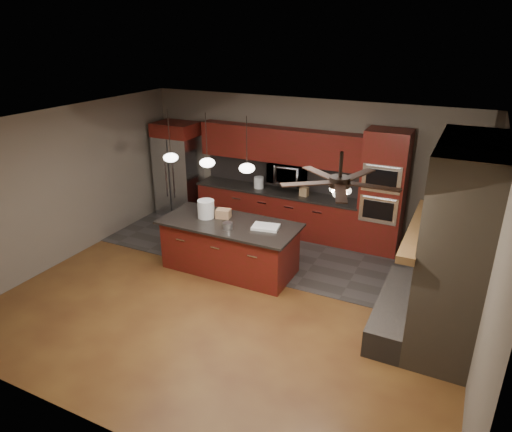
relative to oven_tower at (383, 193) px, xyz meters
The scene contains 22 objects.
ground 3.40m from the oven_tower, 122.27° to the right, with size 7.00×7.00×0.00m, color brown.
ceiling 3.57m from the oven_tower, 122.27° to the right, with size 7.00×6.00×0.02m, color white.
back_wall 1.74m from the oven_tower, 169.75° to the left, with size 7.00×0.02×2.80m, color #655C51.
right_wall 3.25m from the oven_tower, 56.24° to the right, with size 0.02×6.00×2.80m, color #655C51.
left_wall 5.86m from the oven_tower, 152.62° to the right, with size 0.02×6.00×2.80m, color #655C51.
slate_tile_patch 2.26m from the oven_tower, 152.30° to the right, with size 7.00×2.40×0.01m, color #373432.
fireplace_column 2.66m from the oven_tower, 59.73° to the right, with size 1.30×2.10×2.80m.
back_cabinetry 2.20m from the oven_tower, behind, with size 3.59×0.64×2.20m.
oven_tower is the anchor object (origin of this frame).
microwave 1.98m from the oven_tower, behind, with size 0.73×0.41×0.50m, color silver.
refrigerator 4.60m from the oven_tower, behind, with size 0.92×0.75×2.14m.
kitchen_island 3.05m from the oven_tower, 138.53° to the right, with size 2.45×1.13×0.92m.
white_bucket 3.33m from the oven_tower, 144.58° to the right, with size 0.30×0.30×0.32m, color silver.
paint_can 3.06m from the oven_tower, 133.78° to the right, with size 0.17×0.17×0.11m, color #BBBBC0.
paint_tray 2.46m from the oven_tower, 129.18° to the right, with size 0.44×0.31×0.04m, color white.
cardboard_box 3.03m from the oven_tower, 143.27° to the right, with size 0.25×0.18×0.16m, color #A97C57.
counter_bucket 2.60m from the oven_tower, behind, with size 0.21×0.21×0.24m, color white.
counter_box 1.56m from the oven_tower, behind, with size 0.17×0.13×0.18m, color #97744D.
pendant_left 3.97m from the oven_tower, 149.26° to the right, with size 0.26×0.26×0.92m.
pendant_center 3.37m from the oven_tower, 142.53° to the right, with size 0.26×0.26×0.92m.
pendant_right 2.83m from the oven_tower, 132.87° to the right, with size 0.26×0.26×0.92m.
ceiling_fan 3.72m from the oven_tower, 88.36° to the right, with size 1.27×1.33×0.41m.
Camera 1 is at (3.10, -5.63, 4.06)m, focal length 32.00 mm.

